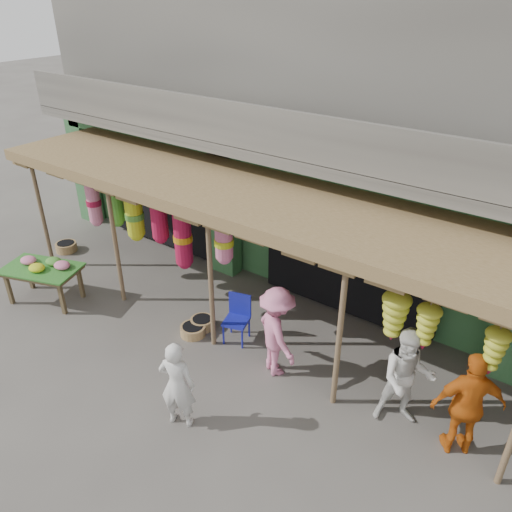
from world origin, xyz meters
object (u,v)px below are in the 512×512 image
Objects in this scene: person_front at (177,385)px; person_shopper at (277,332)px; person_right at (407,378)px; person_vendor at (468,405)px; blue_chair at (238,315)px; flower_table at (43,269)px.

person_shopper is (0.53, 1.82, 0.07)m from person_front.
person_right is 0.88m from person_vendor.
blue_chair is 4.15m from person_vendor.
flower_table is at bearing -25.72° from person_vendor.
person_shopper is (-2.16, -0.20, -0.01)m from person_right.
blue_chair is 3.27m from person_right.
person_right is (2.69, 2.02, 0.08)m from person_front.
blue_chair is 2.24m from person_front.
blue_chair is at bearing -0.88° from flower_table.
person_vendor is (8.16, 1.16, 0.11)m from flower_table.
person_shopper is at bearing -30.85° from person_vendor.
person_vendor is 1.04× the size of person_shopper.
person_front is at bearing -29.35° from flower_table.
person_shopper is (1.09, -0.34, 0.32)m from blue_chair.
person_front is at bearing -171.58° from person_right.
flower_table is 5.22m from person_shopper.
person_vendor reaches higher than person_front.
person_vendor is (0.88, -0.04, 0.02)m from person_right.
person_front is at bearing -91.94° from blue_chair.
flower_table is 1.06× the size of person_shopper.
person_shopper is (-3.04, -0.16, -0.03)m from person_vendor.
blue_chair is 0.54× the size of person_right.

